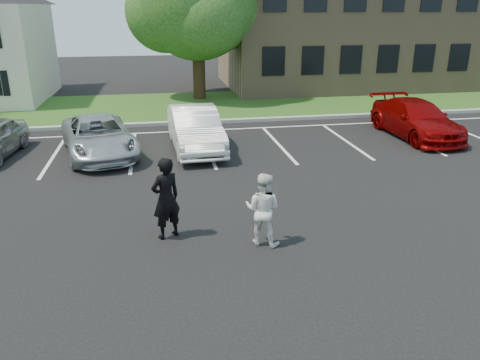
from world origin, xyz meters
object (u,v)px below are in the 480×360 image
object	(u,v)px
car_white_sedan	(195,129)
tree	(198,1)
man_white_shirt	(263,209)
office_building	(388,21)
car_red_compact	(416,119)
man_black_suit	(166,198)
car_silver_minivan	(99,136)

from	to	relation	value
car_white_sedan	tree	bearing A→B (deg)	80.02
man_white_shirt	office_building	bearing A→B (deg)	-91.90
man_white_shirt	car_red_compact	distance (m)	11.53
tree	car_white_sedan	size ratio (longest dim) A/B	1.83
office_building	tree	size ratio (longest dim) A/B	2.55
man_black_suit	man_white_shirt	xyz separation A→B (m)	(2.11, -0.70, -0.13)
man_white_shirt	car_white_sedan	world-z (taller)	man_white_shirt
tree	car_red_compact	world-z (taller)	tree
car_silver_minivan	car_white_sedan	size ratio (longest dim) A/B	1.03
man_black_suit	man_white_shirt	size ratio (longest dim) A/B	1.15
tree	car_red_compact	size ratio (longest dim) A/B	1.73
man_black_suit	car_white_sedan	xyz separation A→B (m)	(1.29, 7.07, -0.18)
tree	car_white_sedan	bearing A→B (deg)	-96.90
car_white_sedan	car_red_compact	world-z (taller)	car_white_sedan
office_building	car_white_sedan	world-z (taller)	office_building
tree	car_white_sedan	xyz separation A→B (m)	(-1.23, -10.18, -4.56)
office_building	car_silver_minivan	xyz separation A→B (m)	(-17.95, -14.16, -3.47)
office_building	man_white_shirt	bearing A→B (deg)	-121.98
office_building	tree	world-z (taller)	tree
car_white_sedan	man_black_suit	bearing A→B (deg)	-103.45
office_building	tree	distance (m)	13.84
car_white_sedan	car_red_compact	xyz separation A→B (m)	(9.11, 0.23, -0.05)
man_black_suit	office_building	bearing A→B (deg)	-155.54
office_building	man_white_shirt	distance (m)	25.97
car_silver_minivan	car_white_sedan	xyz separation A→B (m)	(3.49, 0.08, 0.10)
office_building	car_red_compact	bearing A→B (deg)	-111.12
man_black_suit	car_red_compact	size ratio (longest dim) A/B	0.38
car_silver_minivan	car_white_sedan	bearing A→B (deg)	-11.99
tree	car_silver_minivan	distance (m)	12.22
man_white_shirt	car_silver_minivan	bearing A→B (deg)	-30.71
man_white_shirt	car_white_sedan	bearing A→B (deg)	-53.96
office_building	man_black_suit	xyz separation A→B (m)	(-15.75, -21.15, -3.18)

